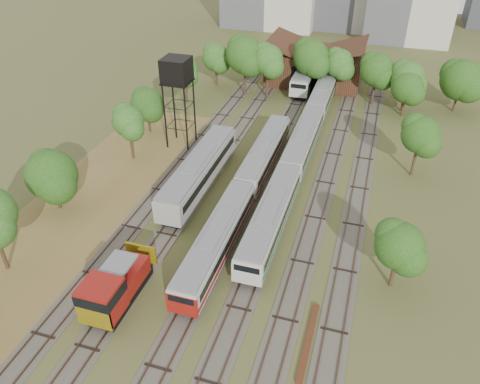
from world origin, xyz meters
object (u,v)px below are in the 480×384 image
(shunter_locomotive, at_px, (113,289))
(railcar_red_set, at_px, (244,192))
(railcar_green_set, at_px, (303,141))
(water_tower, at_px, (177,73))

(shunter_locomotive, bearing_deg, railcar_red_set, 70.98)
(railcar_green_set, distance_m, water_tower, 18.32)
(water_tower, bearing_deg, railcar_green_set, 8.05)
(railcar_green_set, relative_size, water_tower, 4.38)
(railcar_red_set, bearing_deg, railcar_green_set, 73.58)
(water_tower, bearing_deg, railcar_red_set, -42.73)
(railcar_red_set, height_order, shunter_locomotive, shunter_locomotive)
(railcar_red_set, bearing_deg, water_tower, 137.27)
(shunter_locomotive, height_order, water_tower, water_tower)
(shunter_locomotive, bearing_deg, water_tower, 102.21)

